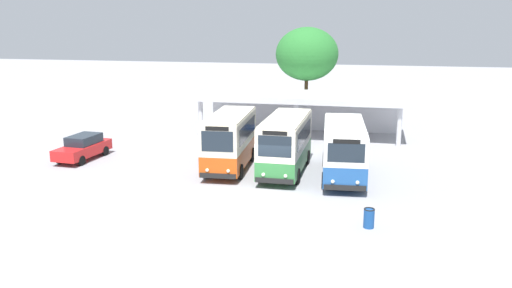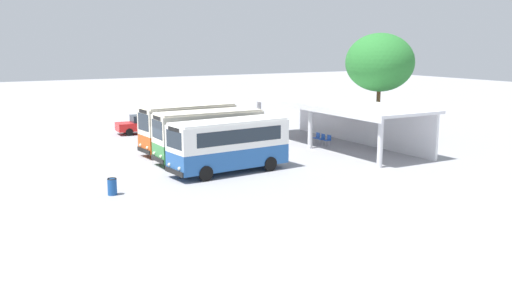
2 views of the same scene
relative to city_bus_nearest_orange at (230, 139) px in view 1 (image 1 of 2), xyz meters
name	(u,v)px [view 1 (image 1 of 2)]	position (x,y,z in m)	size (l,w,h in m)	color
ground_plane	(268,192)	(3.26, -3.99, -1.91)	(180.00, 180.00, 0.00)	#939399
city_bus_nearest_orange	(230,139)	(0.00, 0.00, 0.00)	(2.66, 7.01, 3.47)	black
city_bus_second_in_row	(286,142)	(3.51, -0.01, -0.03)	(2.37, 7.30, 3.42)	black
city_bus_middle_cream	(344,148)	(7.03, -0.31, -0.12)	(2.96, 7.65, 3.24)	black
parked_car_flank	(83,147)	(-10.23, 0.09, -1.08)	(2.05, 4.55, 1.62)	black
terminal_canopy	(302,102)	(2.84, 11.58, 0.74)	(16.65, 5.54, 3.40)	silver
waiting_chair_end_by_column	(282,130)	(1.46, 10.28, -1.38)	(0.44, 0.44, 0.86)	slate
waiting_chair_second_from_end	(290,130)	(2.13, 10.29, -1.38)	(0.44, 0.44, 0.86)	slate
waiting_chair_middle_seat	(298,130)	(2.80, 10.37, -1.38)	(0.44, 0.44, 0.86)	slate
roadside_tree_behind_canopy	(307,54)	(2.71, 15.38, 4.37)	(5.44, 5.44, 8.60)	brown
litter_bin_apron	(369,218)	(8.66, -7.98, -1.45)	(0.49, 0.49, 0.90)	#19478C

